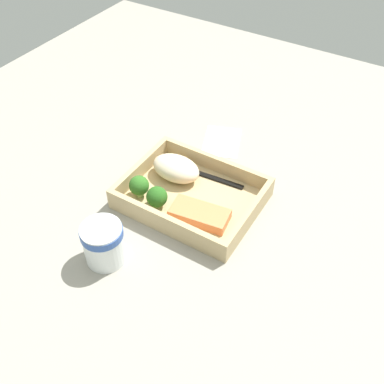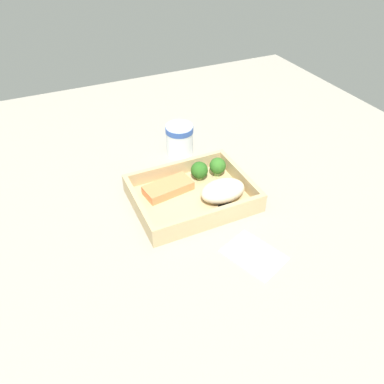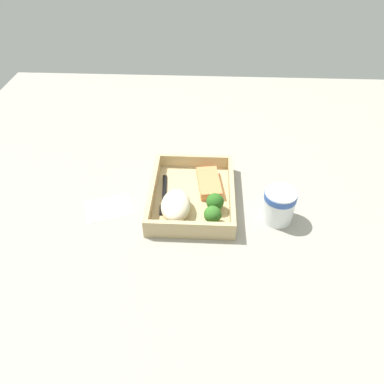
{
  "view_description": "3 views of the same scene",
  "coord_description": "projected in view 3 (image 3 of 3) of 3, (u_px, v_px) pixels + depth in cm",
  "views": [
    {
      "loc": [
        -35.25,
        57.82,
        69.33
      ],
      "look_at": [
        0.0,
        0.0,
        2.7
      ],
      "focal_mm": 42.0,
      "sensor_mm": 36.0,
      "label": 1
    },
    {
      "loc": [
        -29.44,
        -63.87,
        59.23
      ],
      "look_at": [
        0.0,
        0.0,
        2.7
      ],
      "focal_mm": 35.0,
      "sensor_mm": 36.0,
      "label": 2
    },
    {
      "loc": [
        74.27,
        3.6,
        66.14
      ],
      "look_at": [
        0.0,
        0.0,
        2.7
      ],
      "focal_mm": 35.0,
      "sensor_mm": 36.0,
      "label": 3
    }
  ],
  "objects": [
    {
      "name": "receipt_slip",
      "position": [
        109.0,
        208.0,
        0.97
      ],
      "size": [
        12.42,
        14.27,
        0.24
      ],
      "primitive_type": "cube",
      "rotation": [
        0.0,
        0.0,
        0.37
      ],
      "color": "white",
      "rests_on": "ground_plane"
    },
    {
      "name": "salmon_fillet",
      "position": [
        209.0,
        183.0,
        1.01
      ],
      "size": [
        12.6,
        7.29,
        2.24
      ],
      "primitive_type": "cube",
      "rotation": [
        0.0,
        0.0,
        0.14
      ],
      "color": "#F0854F",
      "rests_on": "takeout_tray"
    },
    {
      "name": "broccoli_floret_1",
      "position": [
        215.0,
        202.0,
        0.93
      ],
      "size": [
        4.43,
        4.43,
        4.87
      ],
      "color": "#85A75F",
      "rests_on": "takeout_tray"
    },
    {
      "name": "ground_plane",
      "position": [
        192.0,
        202.0,
        1.0
      ],
      "size": [
        160.0,
        160.0,
        2.0
      ],
      "primitive_type": "cube",
      "color": "gray"
    },
    {
      "name": "takeout_tray",
      "position": [
        192.0,
        198.0,
        0.99
      ],
      "size": [
        28.18,
        21.79,
        1.2
      ],
      "primitive_type": "cube",
      "color": "tan",
      "rests_on": "ground_plane"
    },
    {
      "name": "paper_cup",
      "position": [
        279.0,
        204.0,
        0.91
      ],
      "size": [
        7.86,
        7.86,
        8.62
      ],
      "color": "white",
      "rests_on": "ground_plane"
    },
    {
      "name": "tray_rim",
      "position": [
        192.0,
        191.0,
        0.98
      ],
      "size": [
        28.18,
        21.79,
        3.69
      ],
      "color": "tan",
      "rests_on": "takeout_tray"
    },
    {
      "name": "mashed_potatoes",
      "position": [
        176.0,
        205.0,
        0.92
      ],
      "size": [
        11.15,
        7.31,
        4.9
      ],
      "primitive_type": "ellipsoid",
      "color": "beige",
      "rests_on": "takeout_tray"
    },
    {
      "name": "fork",
      "position": [
        164.0,
        197.0,
        0.98
      ],
      "size": [
        15.88,
        2.98,
        0.44
      ],
      "color": "black",
      "rests_on": "takeout_tray"
    },
    {
      "name": "broccoli_floret_2",
      "position": [
        213.0,
        215.0,
        0.89
      ],
      "size": [
        4.27,
        4.27,
        5.1
      ],
      "color": "#81A25A",
      "rests_on": "takeout_tray"
    }
  ]
}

